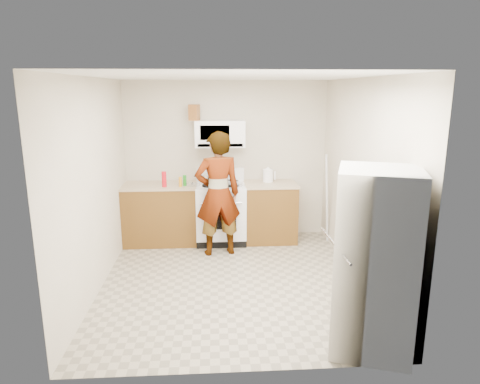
{
  "coord_description": "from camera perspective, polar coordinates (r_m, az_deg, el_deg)",
  "views": [
    {
      "loc": [
        -0.21,
        -5.0,
        2.36
      ],
      "look_at": [
        0.14,
        0.55,
        1.02
      ],
      "focal_mm": 32.0,
      "sensor_mm": 36.0,
      "label": 1
    }
  ],
  "objects": [
    {
      "name": "floor",
      "position": [
        5.53,
        -1.12,
        -11.74
      ],
      "size": [
        3.6,
        3.6,
        0.0
      ],
      "primitive_type": "plane",
      "color": "gray",
      "rests_on": "ground"
    },
    {
      "name": "tray",
      "position": [
        6.54,
        -0.72,
        1.11
      ],
      "size": [
        0.29,
        0.24,
        0.05
      ],
      "primitive_type": "cube",
      "rotation": [
        0.0,
        0.0,
        -0.36
      ],
      "color": "white",
      "rests_on": "gas_range"
    },
    {
      "name": "pot_lid",
      "position": [
        6.58,
        -6.41,
        0.99
      ],
      "size": [
        0.29,
        0.29,
        0.01
      ],
      "primitive_type": "cylinder",
      "rotation": [
        0.0,
        0.0,
        0.11
      ],
      "color": "silver",
      "rests_on": "counter_left"
    },
    {
      "name": "cabinet_right",
      "position": [
        6.82,
        4.01,
        -2.78
      ],
      "size": [
        0.8,
        0.62,
        0.9
      ],
      "primitive_type": "cube",
      "color": "brown",
      "rests_on": "floor"
    },
    {
      "name": "broom",
      "position": [
        6.65,
        11.52,
        -1.0
      ],
      "size": [
        0.19,
        0.28,
        1.43
      ],
      "primitive_type": "cylinder",
      "rotation": [
        0.14,
        -0.14,
        0.24
      ],
      "color": "silver",
      "rests_on": "floor"
    },
    {
      "name": "jug",
      "position": [
        6.61,
        -6.13,
        10.5
      ],
      "size": [
        0.18,
        0.18,
        0.24
      ],
      "primitive_type": "cube",
      "rotation": [
        0.0,
        0.0,
        -0.32
      ],
      "color": "brown",
      "rests_on": "microwave"
    },
    {
      "name": "gas_range",
      "position": [
        6.74,
        -2.56,
        -2.63
      ],
      "size": [
        0.76,
        0.65,
        1.13
      ],
      "color": "white",
      "rests_on": "floor"
    },
    {
      "name": "back_wall",
      "position": [
        6.88,
        -1.85,
        4.23
      ],
      "size": [
        3.2,
        0.02,
        2.5
      ],
      "primitive_type": "cube",
      "color": "beige",
      "rests_on": "floor"
    },
    {
      "name": "bottle_hot_sauce",
      "position": [
        6.48,
        -7.96,
        1.35
      ],
      "size": [
        0.05,
        0.05,
        0.15
      ],
      "primitive_type": "cylinder",
      "rotation": [
        0.0,
        0.0,
        0.14
      ],
      "color": "orange",
      "rests_on": "counter_left"
    },
    {
      "name": "right_wall",
      "position": [
        5.43,
        15.84,
        1.21
      ],
      "size": [
        0.02,
        3.6,
        2.5
      ],
      "primitive_type": "cube",
      "color": "beige",
      "rests_on": "floor"
    },
    {
      "name": "fridge",
      "position": [
        4.08,
        17.48,
        -8.85
      ],
      "size": [
        0.89,
        0.89,
        1.7
      ],
      "primitive_type": "cube",
      "rotation": [
        0.0,
        0.0,
        -0.33
      ],
      "color": "silver",
      "rests_on": "floor"
    },
    {
      "name": "counter_right",
      "position": [
        6.7,
        4.08,
        1.06
      ],
      "size": [
        0.82,
        0.64,
        0.03
      ],
      "primitive_type": "cube",
      "color": "tan",
      "rests_on": "cabinet_right"
    },
    {
      "name": "counter_left",
      "position": [
        6.69,
        -10.67,
        0.84
      ],
      "size": [
        1.14,
        0.64,
        0.03
      ],
      "primitive_type": "cube",
      "color": "tan",
      "rests_on": "cabinet_left"
    },
    {
      "name": "kettle",
      "position": [
        6.77,
        3.74,
        2.2
      ],
      "size": [
        0.22,
        0.22,
        0.2
      ],
      "primitive_type": "cylinder",
      "rotation": [
        0.0,
        0.0,
        0.41
      ],
      "color": "white",
      "rests_on": "counter_right"
    },
    {
      "name": "cabinet_left",
      "position": [
        6.81,
        -10.5,
        -3.0
      ],
      "size": [
        1.12,
        0.62,
        0.9
      ],
      "primitive_type": "cube",
      "color": "brown",
      "rests_on": "floor"
    },
    {
      "name": "saucepan",
      "position": [
        6.71,
        -4.33,
        1.85
      ],
      "size": [
        0.21,
        0.21,
        0.11
      ],
      "primitive_type": "cylinder",
      "rotation": [
        0.0,
        0.0,
        0.06
      ],
      "color": "silver",
      "rests_on": "gas_range"
    },
    {
      "name": "person",
      "position": [
        6.12,
        -2.96,
        -0.28
      ],
      "size": [
        0.73,
        0.55,
        1.8
      ],
      "primitive_type": "imported",
      "rotation": [
        0.0,
        0.0,
        3.33
      ],
      "color": "tan",
      "rests_on": "floor"
    },
    {
      "name": "bottle_spray",
      "position": [
        6.49,
        -10.08,
        1.68
      ],
      "size": [
        0.08,
        0.08,
        0.23
      ],
      "primitive_type": "cylinder",
      "rotation": [
        0.0,
        0.0,
        0.14
      ],
      "color": "red",
      "rests_on": "counter_left"
    },
    {
      "name": "microwave",
      "position": [
        6.64,
        -2.7,
        7.8
      ],
      "size": [
        0.76,
        0.38,
        0.4
      ],
      "primitive_type": "cube",
      "color": "white",
      "rests_on": "back_wall"
    },
    {
      "name": "bottle_green_cap",
      "position": [
        6.51,
        -7.38,
        1.53
      ],
      "size": [
        0.06,
        0.06,
        0.17
      ],
      "primitive_type": "cylinder",
      "rotation": [
        0.0,
        0.0,
        0.15
      ],
      "color": "#187E16",
      "rests_on": "counter_left"
    }
  ]
}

